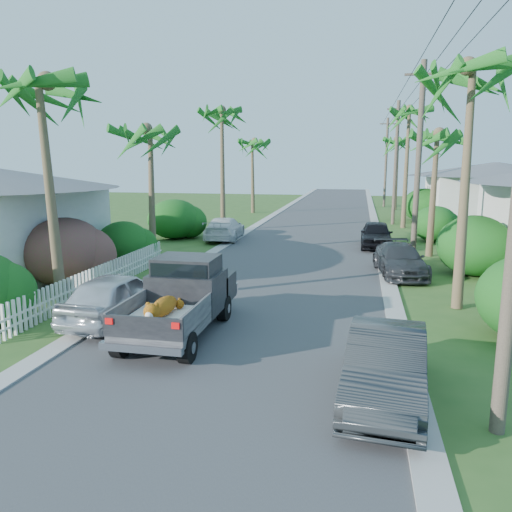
% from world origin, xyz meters
% --- Properties ---
extents(ground, '(120.00, 120.00, 0.00)m').
position_xyz_m(ground, '(0.00, 0.00, 0.00)').
color(ground, '#30551F').
rests_on(ground, ground).
extents(road, '(8.00, 100.00, 0.02)m').
position_xyz_m(road, '(0.00, 25.00, 0.01)').
color(road, '#38383A').
rests_on(road, ground).
extents(curb_left, '(0.60, 100.00, 0.06)m').
position_xyz_m(curb_left, '(-4.30, 25.00, 0.03)').
color(curb_left, '#A5A39E').
rests_on(curb_left, ground).
extents(curb_right, '(0.60, 100.00, 0.06)m').
position_xyz_m(curb_right, '(4.30, 25.00, 0.03)').
color(curb_right, '#A5A39E').
rests_on(curb_right, ground).
extents(pickup_truck, '(1.98, 5.12, 2.06)m').
position_xyz_m(pickup_truck, '(-1.61, 2.01, 1.01)').
color(pickup_truck, black).
rests_on(pickup_truck, ground).
extents(parked_car_rn, '(1.84, 4.37, 1.40)m').
position_xyz_m(parked_car_rn, '(3.71, -1.15, 0.70)').
color(parked_car_rn, '#2B2E30').
rests_on(parked_car_rn, ground).
extents(parked_car_rm, '(2.33, 4.55, 1.26)m').
position_xyz_m(parked_car_rm, '(4.82, 10.39, 0.63)').
color(parked_car_rm, '#2F3134').
rests_on(parked_car_rm, ground).
extents(parked_car_rf, '(1.68, 4.17, 1.42)m').
position_xyz_m(parked_car_rf, '(4.06, 17.13, 0.71)').
color(parked_car_rf, black).
rests_on(parked_car_rf, ground).
extents(parked_car_ln, '(1.96, 4.40, 1.47)m').
position_xyz_m(parked_car_ln, '(-3.86, 2.41, 0.73)').
color(parked_car_ln, silver).
rests_on(parked_car_ln, ground).
extents(parked_car_lf, '(2.21, 4.78, 1.35)m').
position_xyz_m(parked_car_lf, '(-4.82, 18.02, 0.68)').
color(parked_car_lf, silver).
rests_on(parked_car_lf, ground).
extents(palm_l_a, '(4.40, 4.40, 8.20)m').
position_xyz_m(palm_l_a, '(-6.20, 3.00, 6.93)').
color(palm_l_a, brown).
rests_on(palm_l_a, ground).
extents(palm_l_b, '(4.40, 4.40, 7.40)m').
position_xyz_m(palm_l_b, '(-6.80, 12.00, 6.15)').
color(palm_l_b, brown).
rests_on(palm_l_b, ground).
extents(palm_l_c, '(4.40, 4.40, 9.20)m').
position_xyz_m(palm_l_c, '(-6.00, 22.00, 7.91)').
color(palm_l_c, brown).
rests_on(palm_l_c, ground).
extents(palm_l_d, '(4.40, 4.40, 7.70)m').
position_xyz_m(palm_l_d, '(-6.50, 34.00, 6.44)').
color(palm_l_d, brown).
rests_on(palm_l_d, ground).
extents(palm_r_a, '(4.40, 4.40, 8.70)m').
position_xyz_m(palm_r_a, '(6.30, 6.00, 7.42)').
color(palm_r_a, brown).
rests_on(palm_r_a, ground).
extents(palm_r_b, '(4.40, 4.40, 7.20)m').
position_xyz_m(palm_r_b, '(6.60, 15.00, 5.95)').
color(palm_r_b, brown).
rests_on(palm_r_b, ground).
extents(palm_r_c, '(4.40, 4.40, 9.40)m').
position_xyz_m(palm_r_c, '(6.20, 26.00, 8.11)').
color(palm_r_c, brown).
rests_on(palm_r_c, ground).
extents(palm_r_d, '(4.40, 4.40, 8.00)m').
position_xyz_m(palm_r_d, '(6.50, 40.00, 6.74)').
color(palm_r_d, brown).
rests_on(palm_r_d, ground).
extents(shrub_l_b, '(3.00, 3.30, 2.60)m').
position_xyz_m(shrub_l_b, '(-7.80, 6.00, 1.30)').
color(shrub_l_b, '#A01641').
rests_on(shrub_l_b, ground).
extents(shrub_l_c, '(2.40, 2.64, 2.00)m').
position_xyz_m(shrub_l_c, '(-7.40, 10.00, 1.00)').
color(shrub_l_c, '#174D16').
rests_on(shrub_l_c, ground).
extents(shrub_l_d, '(3.20, 3.52, 2.40)m').
position_xyz_m(shrub_l_d, '(-8.00, 18.00, 1.20)').
color(shrub_l_d, '#174D16').
rests_on(shrub_l_d, ground).
extents(shrub_r_b, '(3.00, 3.30, 2.50)m').
position_xyz_m(shrub_r_b, '(7.80, 11.00, 1.25)').
color(shrub_r_b, '#174D16').
rests_on(shrub_r_b, ground).
extents(shrub_r_c, '(2.60, 2.86, 2.10)m').
position_xyz_m(shrub_r_c, '(7.50, 20.00, 1.05)').
color(shrub_r_c, '#174D16').
rests_on(shrub_r_c, ground).
extents(shrub_r_d, '(3.20, 3.52, 2.60)m').
position_xyz_m(shrub_r_d, '(8.00, 30.00, 1.30)').
color(shrub_r_d, '#174D16').
rests_on(shrub_r_d, ground).
extents(picket_fence, '(0.10, 11.00, 1.00)m').
position_xyz_m(picket_fence, '(-6.00, 5.50, 0.50)').
color(picket_fence, white).
rests_on(picket_fence, ground).
extents(house_right_far, '(9.00, 8.00, 4.60)m').
position_xyz_m(house_right_far, '(13.00, 30.00, 2.12)').
color(house_right_far, silver).
rests_on(house_right_far, ground).
extents(utility_pole_b, '(1.60, 0.26, 9.00)m').
position_xyz_m(utility_pole_b, '(5.60, 13.00, 4.60)').
color(utility_pole_b, brown).
rests_on(utility_pole_b, ground).
extents(utility_pole_c, '(1.60, 0.26, 9.00)m').
position_xyz_m(utility_pole_c, '(5.60, 28.00, 4.60)').
color(utility_pole_c, brown).
rests_on(utility_pole_c, ground).
extents(utility_pole_d, '(1.60, 0.26, 9.00)m').
position_xyz_m(utility_pole_d, '(5.60, 43.00, 4.60)').
color(utility_pole_d, brown).
rests_on(utility_pole_d, ground).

